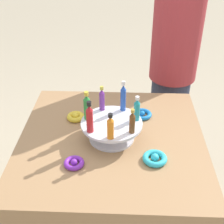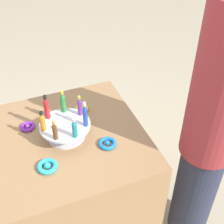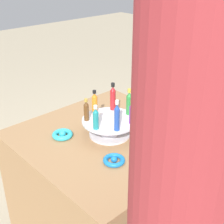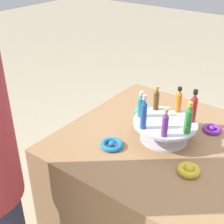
{
  "view_description": "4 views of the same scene",
  "coord_description": "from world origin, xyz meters",
  "px_view_note": "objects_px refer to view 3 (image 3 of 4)",
  "views": [
    {
      "loc": [
        -0.05,
        1.11,
        1.59
      ],
      "look_at": [
        -0.0,
        -0.0,
        0.86
      ],
      "focal_mm": 50.0,
      "sensor_mm": 36.0,
      "label": 1
    },
    {
      "loc": [
        -1.22,
        0.22,
        1.89
      ],
      "look_at": [
        -0.12,
        -0.22,
        0.91
      ],
      "focal_mm": 50.0,
      "sensor_mm": 36.0,
      "label": 2
    },
    {
      "loc": [
        -0.9,
        -0.98,
        1.51
      ],
      "look_at": [
        -0.02,
        -0.04,
        0.87
      ],
      "focal_mm": 50.0,
      "sensor_mm": 36.0,
      "label": 3
    },
    {
      "loc": [
        0.49,
        -1.03,
        1.48
      ],
      "look_at": [
        -0.12,
        -0.22,
        0.91
      ],
      "focal_mm": 50.0,
      "sensor_mm": 36.0,
      "label": 4
    }
  ],
  "objects_px": {
    "bottle_teal": "(96,118)",
    "bottle_orange": "(95,102)",
    "bottle_purple": "(132,113)",
    "display_stand": "(110,126)",
    "ribbon_bow_gold": "(156,130)",
    "bottle_brown": "(86,110)",
    "ribbon_bow_purple": "(106,112)",
    "bottle_red": "(113,97)",
    "bottle_blue": "(117,117)",
    "bottle_green": "(129,103)",
    "ribbon_bow_blue": "(114,160)",
    "ribbon_bow_teal": "(62,134)"
  },
  "relations": [
    {
      "from": "bottle_brown",
      "to": "bottle_teal",
      "type": "relative_size",
      "value": 0.96
    },
    {
      "from": "bottle_brown",
      "to": "bottle_green",
      "type": "xyz_separation_m",
      "value": [
        0.19,
        -0.09,
        0.01
      ]
    },
    {
      "from": "display_stand",
      "to": "ribbon_bow_teal",
      "type": "bearing_deg",
      "value": 141.85
    },
    {
      "from": "bottle_blue",
      "to": "ribbon_bow_gold",
      "type": "height_order",
      "value": "bottle_blue"
    },
    {
      "from": "ribbon_bow_teal",
      "to": "ribbon_bow_gold",
      "type": "bearing_deg",
      "value": -38.15
    },
    {
      "from": "bottle_purple",
      "to": "display_stand",
      "type": "bearing_deg",
      "value": 115.87
    },
    {
      "from": "ribbon_bow_gold",
      "to": "bottle_purple",
      "type": "bearing_deg",
      "value": 161.93
    },
    {
      "from": "bottle_blue",
      "to": "ribbon_bow_blue",
      "type": "relative_size",
      "value": 1.56
    },
    {
      "from": "bottle_red",
      "to": "ribbon_bow_teal",
      "type": "distance_m",
      "value": 0.31
    },
    {
      "from": "ribbon_bow_purple",
      "to": "ribbon_bow_blue",
      "type": "bearing_deg",
      "value": -128.15
    },
    {
      "from": "ribbon_bow_blue",
      "to": "ribbon_bow_purple",
      "type": "height_order",
      "value": "same"
    },
    {
      "from": "bottle_blue",
      "to": "bottle_red",
      "type": "relative_size",
      "value": 1.03
    },
    {
      "from": "bottle_green",
      "to": "bottle_orange",
      "type": "distance_m",
      "value": 0.17
    },
    {
      "from": "bottle_red",
      "to": "ribbon_bow_purple",
      "type": "height_order",
      "value": "bottle_red"
    },
    {
      "from": "bottle_teal",
      "to": "bottle_purple",
      "type": "bearing_deg",
      "value": -25.55
    },
    {
      "from": "bottle_brown",
      "to": "bottle_blue",
      "type": "xyz_separation_m",
      "value": [
        0.04,
        -0.17,
        0.02
      ]
    },
    {
      "from": "bottle_orange",
      "to": "ribbon_bow_blue",
      "type": "relative_size",
      "value": 1.23
    },
    {
      "from": "bottle_teal",
      "to": "display_stand",
      "type": "bearing_deg",
      "value": 13.02
    },
    {
      "from": "bottle_purple",
      "to": "bottle_green",
      "type": "xyz_separation_m",
      "value": [
        0.06,
        0.08,
        0.01
      ]
    },
    {
      "from": "bottle_brown",
      "to": "bottle_green",
      "type": "distance_m",
      "value": 0.22
    },
    {
      "from": "bottle_brown",
      "to": "bottle_orange",
      "type": "distance_m",
      "value": 0.1
    },
    {
      "from": "bottle_brown",
      "to": "bottle_blue",
      "type": "relative_size",
      "value": 0.76
    },
    {
      "from": "bottle_teal",
      "to": "bottle_green",
      "type": "xyz_separation_m",
      "value": [
        0.22,
        0.0,
        0.01
      ]
    },
    {
      "from": "display_stand",
      "to": "ribbon_bow_gold",
      "type": "height_order",
      "value": "display_stand"
    },
    {
      "from": "bottle_brown",
      "to": "ribbon_bow_blue",
      "type": "bearing_deg",
      "value": -102.71
    },
    {
      "from": "bottle_brown",
      "to": "bottle_red",
      "type": "xyz_separation_m",
      "value": [
        0.17,
        0.0,
        0.01
      ]
    },
    {
      "from": "bottle_red",
      "to": "bottle_orange",
      "type": "bearing_deg",
      "value": 154.45
    },
    {
      "from": "bottle_purple",
      "to": "ribbon_bow_purple",
      "type": "xyz_separation_m",
      "value": [
        0.09,
        0.28,
        -0.13
      ]
    },
    {
      "from": "ribbon_bow_blue",
      "to": "ribbon_bow_teal",
      "type": "height_order",
      "value": "ribbon_bow_teal"
    },
    {
      "from": "bottle_teal",
      "to": "bottle_blue",
      "type": "height_order",
      "value": "bottle_blue"
    },
    {
      "from": "bottle_green",
      "to": "ribbon_bow_gold",
      "type": "relative_size",
      "value": 1.58
    },
    {
      "from": "bottle_brown",
      "to": "bottle_orange",
      "type": "height_order",
      "value": "bottle_orange"
    },
    {
      "from": "bottle_brown",
      "to": "ribbon_bow_purple",
      "type": "distance_m",
      "value": 0.29
    },
    {
      "from": "ribbon_bow_purple",
      "to": "ribbon_bow_teal",
      "type": "bearing_deg",
      "value": -173.15
    },
    {
      "from": "bottle_teal",
      "to": "ribbon_bow_purple",
      "type": "height_order",
      "value": "bottle_teal"
    },
    {
      "from": "bottle_purple",
      "to": "bottle_red",
      "type": "relative_size",
      "value": 0.84
    },
    {
      "from": "bottle_orange",
      "to": "ribbon_bow_teal",
      "type": "relative_size",
      "value": 1.16
    },
    {
      "from": "bottle_blue",
      "to": "bottle_orange",
      "type": "bearing_deg",
      "value": 77.3
    },
    {
      "from": "bottle_brown",
      "to": "bottle_green",
      "type": "height_order",
      "value": "bottle_green"
    },
    {
      "from": "bottle_blue",
      "to": "ribbon_bow_purple",
      "type": "height_order",
      "value": "bottle_blue"
    },
    {
      "from": "ribbon_bow_purple",
      "to": "ribbon_bow_teal",
      "type": "height_order",
      "value": "ribbon_bow_teal"
    },
    {
      "from": "bottle_blue",
      "to": "bottle_red",
      "type": "height_order",
      "value": "bottle_blue"
    },
    {
      "from": "bottle_orange",
      "to": "ribbon_bow_purple",
      "type": "height_order",
      "value": "bottle_orange"
    },
    {
      "from": "display_stand",
      "to": "ribbon_bow_purple",
      "type": "height_order",
      "value": "display_stand"
    },
    {
      "from": "display_stand",
      "to": "ribbon_bow_gold",
      "type": "relative_size",
      "value": 3.16
    },
    {
      "from": "bottle_orange",
      "to": "ribbon_bow_teal",
      "type": "bearing_deg",
      "value": 169.83
    },
    {
      "from": "bottle_green",
      "to": "bottle_orange",
      "type": "xyz_separation_m",
      "value": [
        -0.11,
        0.13,
        -0.01
      ]
    },
    {
      "from": "bottle_green",
      "to": "ribbon_bow_purple",
      "type": "height_order",
      "value": "bottle_green"
    },
    {
      "from": "bottle_red",
      "to": "ribbon_bow_teal",
      "type": "bearing_deg",
      "value": 164.59
    },
    {
      "from": "bottle_teal",
      "to": "bottle_orange",
      "type": "height_order",
      "value": "same"
    }
  ]
}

